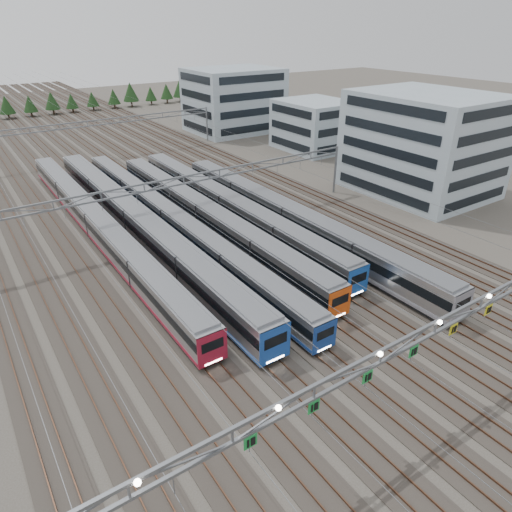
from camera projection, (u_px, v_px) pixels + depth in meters
ground at (418, 404)px, 35.53m from camera, size 400.00×400.00×0.00m
track_bed at (73, 138)px, 108.23m from camera, size 54.00×260.00×5.42m
train_a at (97, 224)px, 61.45m from camera, size 2.85×63.84×3.71m
train_b at (136, 221)px, 61.56m from camera, size 3.18×63.79×4.15m
train_c at (170, 219)px, 63.17m from camera, size 2.67×64.04×3.47m
train_d at (205, 215)px, 63.96m from camera, size 2.91×54.41×3.79m
train_e at (228, 206)px, 67.17m from camera, size 2.96×53.19×3.85m
train_f at (290, 219)px, 62.63m from camera, size 3.07×53.00×4.01m
gantry_near at (436, 331)px, 32.14m from camera, size 56.36×0.61×8.08m
gantry_mid at (184, 187)px, 61.93m from camera, size 56.36×0.36×8.00m
gantry_far at (88, 128)px, 94.95m from camera, size 56.36×0.36×8.00m
depot_bldg_south at (423, 144)px, 75.79m from camera, size 18.00×22.00×16.29m
depot_bldg_mid at (315, 125)px, 102.85m from camera, size 14.00×16.00×10.61m
depot_bldg_north at (234, 100)px, 118.69m from camera, size 22.00×18.00×15.56m
treeline at (53, 100)px, 141.05m from camera, size 106.40×5.60×7.02m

